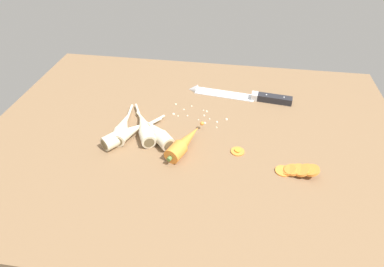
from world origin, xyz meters
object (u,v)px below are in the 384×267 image
at_px(carrot_slice_stray_near, 238,151).
at_px(carrot_slice_stack, 297,170).
at_px(chefs_knife, 237,95).
at_px(parsnip_front, 127,133).
at_px(parsnip_mid_right, 122,128).
at_px(whole_carrot, 184,143).
at_px(parsnip_back, 158,133).
at_px(parsnip_mid_left, 144,128).
at_px(parsnip_outer, 125,134).

bearing_deg(carrot_slice_stray_near, carrot_slice_stack, -21.27).
height_order(carrot_slice_stack, carrot_slice_stray_near, carrot_slice_stack).
xyz_separation_m(chefs_knife, carrot_slice_stray_near, (0.01, -0.28, -0.00)).
height_order(parsnip_front, parsnip_mid_right, same).
distance_m(parsnip_mid_right, carrot_slice_stray_near, 0.33).
bearing_deg(whole_carrot, parsnip_back, 158.06).
height_order(chefs_knife, parsnip_mid_left, parsnip_mid_left).
height_order(parsnip_mid_left, parsnip_back, same).
height_order(whole_carrot, carrot_slice_stack, whole_carrot).
height_order(chefs_knife, carrot_slice_stray_near, chefs_knife).
bearing_deg(parsnip_outer, carrot_slice_stray_near, -1.02).
bearing_deg(chefs_knife, parsnip_outer, -137.32).
relative_size(chefs_knife, carrot_slice_stray_near, 9.58).
bearing_deg(parsnip_outer, parsnip_front, 40.41).
height_order(chefs_knife, parsnip_front, parsnip_front).
distance_m(parsnip_front, parsnip_mid_left, 0.05).
distance_m(chefs_knife, parsnip_back, 0.33).
relative_size(parsnip_back, carrot_slice_stack, 1.56).
bearing_deg(chefs_knife, parsnip_mid_right, -141.59).
distance_m(parsnip_front, carrot_slice_stack, 0.46).
xyz_separation_m(whole_carrot, carrot_slice_stack, (0.29, -0.05, -0.01)).
distance_m(parsnip_back, carrot_slice_stray_near, 0.23).
bearing_deg(parsnip_front, parsnip_outer, -139.59).
distance_m(parsnip_mid_left, carrot_slice_stack, 0.43).
bearing_deg(parsnip_outer, parsnip_back, 11.38).
bearing_deg(carrot_slice_stray_near, parsnip_mid_right, 174.58).
distance_m(parsnip_mid_left, carrot_slice_stray_near, 0.27).
bearing_deg(parsnip_mid_right, chefs_knife, 38.41).
distance_m(whole_carrot, carrot_slice_stack, 0.30).
xyz_separation_m(parsnip_mid_left, parsnip_outer, (-0.05, -0.03, -0.00)).
xyz_separation_m(parsnip_front, parsnip_outer, (-0.00, -0.00, -0.00)).
relative_size(parsnip_front, parsnip_mid_left, 0.79).
bearing_deg(parsnip_back, parsnip_mid_left, 159.81).
bearing_deg(parsnip_back, chefs_knife, 50.75).
relative_size(parsnip_mid_left, parsnip_back, 1.21).
bearing_deg(parsnip_mid_left, parsnip_front, -144.31).
xyz_separation_m(chefs_knife, whole_carrot, (-0.13, -0.29, 0.01)).
height_order(parsnip_mid_left, carrot_slice_stray_near, parsnip_mid_left).
height_order(whole_carrot, carrot_slice_stray_near, whole_carrot).
distance_m(parsnip_mid_left, parsnip_mid_right, 0.06).
height_order(parsnip_mid_right, parsnip_outer, same).
bearing_deg(parsnip_mid_right, carrot_slice_stack, -10.56).
height_order(whole_carrot, parsnip_outer, whole_carrot).
distance_m(chefs_knife, parsnip_mid_left, 0.35).
bearing_deg(carrot_slice_stack, whole_carrot, 170.55).
bearing_deg(parsnip_mid_left, whole_carrot, -21.34).
distance_m(chefs_knife, whole_carrot, 0.32).
xyz_separation_m(parsnip_back, parsnip_outer, (-0.09, -0.02, -0.00)).
bearing_deg(parsnip_back, parsnip_front, -170.37).
bearing_deg(carrot_slice_stray_near, chefs_knife, 92.80).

